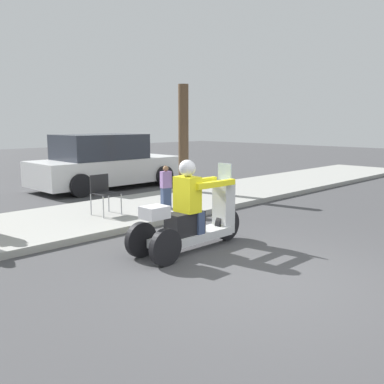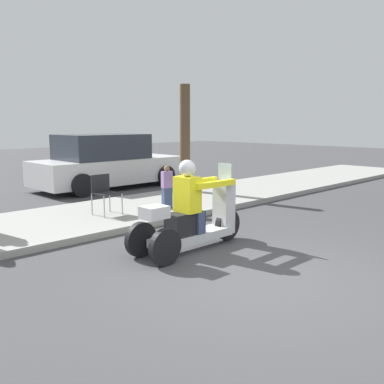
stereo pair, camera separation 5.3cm
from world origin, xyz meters
TOP-DOWN VIEW (x-y plane):
  - ground_plane at (0.00, 0.00)m, footprint 60.00×60.00m
  - sidewalk_strip at (0.00, 4.60)m, footprint 28.00×2.80m
  - motorcycle_trike at (0.28, 1.61)m, footprint 2.19×0.66m
  - spectator_by_tree at (1.80, 3.97)m, footprint 0.25×0.18m
  - folding_chair_curbside at (0.47, 4.42)m, footprint 0.48×0.48m
  - parked_car_lot_far at (2.98, 8.14)m, footprint 4.60×2.09m
  - tree_trunk at (3.82, 5.52)m, footprint 0.28×0.28m

SIDE VIEW (x-z plane):
  - ground_plane at x=0.00m, z-range 0.00..0.00m
  - sidewalk_strip at x=0.00m, z-range 0.00..0.12m
  - motorcycle_trike at x=0.28m, z-range -0.20..1.24m
  - spectator_by_tree at x=1.80m, z-range 0.10..1.05m
  - folding_chair_curbside at x=0.47m, z-range 0.21..1.03m
  - parked_car_lot_far at x=2.98m, z-range -0.05..1.60m
  - tree_trunk at x=3.82m, z-range 0.12..3.02m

